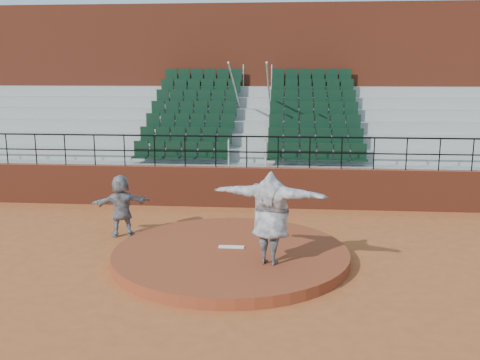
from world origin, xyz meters
name	(u,v)px	position (x,y,z in m)	size (l,w,h in m)	color
ground	(231,260)	(0.00, 0.00, 0.00)	(90.00, 90.00, 0.00)	#AC5327
pitchers_mound	(231,255)	(0.00, 0.00, 0.12)	(5.50, 5.50, 0.25)	brown
pitching_rubber	(231,247)	(0.00, 0.15, 0.27)	(0.60, 0.15, 0.03)	white
boundary_wall	(247,187)	(0.00, 5.00, 0.65)	(24.00, 0.30, 1.30)	maroon
wall_railing	(247,145)	(0.00, 5.00, 2.03)	(24.04, 0.05, 1.03)	black
seating_deck	(254,147)	(0.00, 8.65, 1.44)	(24.00, 5.97, 4.63)	#999993
press_box_facade	(259,89)	(0.00, 12.60, 3.55)	(24.00, 3.00, 7.10)	maroon
pitcher	(271,218)	(0.94, -0.81, 1.27)	(2.50, 0.68, 2.04)	black
fielder	(121,205)	(-3.10, 1.63, 0.84)	(1.55, 0.49, 1.67)	black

